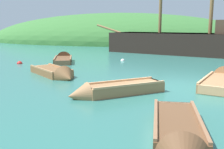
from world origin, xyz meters
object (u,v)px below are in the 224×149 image
rowboat_near_dock (56,74)px  rowboat_center (223,82)px  buoy_white (123,61)px  buoy_orange (215,77)px  rowboat_far (113,91)px  buoy_red (20,64)px  rowboat_portside (178,137)px  sailing_ship (187,46)px  rowboat_outer_left (63,60)px

rowboat_near_dock → rowboat_center: bearing=39.0°
buoy_white → buoy_orange: bearing=-42.5°
rowboat_far → buoy_red: bearing=-77.6°
rowboat_center → buoy_white: rowboat_center is taller
rowboat_far → rowboat_center: rowboat_center is taller
rowboat_portside → rowboat_center: size_ratio=0.91×
rowboat_far → buoy_red: (-7.68, 6.43, -0.14)m
sailing_ship → rowboat_outer_left: (-8.66, -6.99, -0.57)m
rowboat_far → rowboat_near_dock: size_ratio=1.02×
sailing_ship → buoy_white: (-4.69, -5.75, -0.67)m
sailing_ship → rowboat_far: size_ratio=4.61×
rowboat_outer_left → buoy_orange: (9.45, -3.78, -0.11)m
sailing_ship → rowboat_near_dock: 14.00m
rowboat_near_dock → buoy_orange: 7.83m
sailing_ship → rowboat_near_dock: bearing=79.8°
rowboat_outer_left → buoy_red: (-2.39, -1.64, -0.11)m
buoy_white → rowboat_far: bearing=-81.9°
rowboat_portside → buoy_red: size_ratio=10.04×
sailing_ship → buoy_white: bearing=70.2°
rowboat_portside → rowboat_outer_left: bearing=-150.3°
rowboat_outer_left → buoy_orange: bearing=-131.7°
rowboat_portside → rowboat_center: 6.62m
buoy_white → buoy_red: bearing=-155.7°
rowboat_far → buoy_orange: size_ratio=8.17×
buoy_red → rowboat_outer_left: bearing=34.5°
rowboat_far → rowboat_outer_left: bearing=-94.4°
rowboat_outer_left → rowboat_center: size_ratio=0.88×
sailing_ship → rowboat_portside: bearing=105.9°
rowboat_center → buoy_white: bearing=57.7°
rowboat_near_dock → buoy_orange: rowboat_near_dock is taller
sailing_ship → rowboat_center: size_ratio=4.03×
rowboat_far → rowboat_near_dock: 4.57m
rowboat_near_dock → buoy_red: (-4.14, 3.54, -0.11)m
rowboat_near_dock → buoy_white: (2.22, 6.42, -0.11)m
buoy_white → buoy_red: (-6.36, -2.88, 0.00)m
rowboat_far → rowboat_portside: size_ratio=0.97×
rowboat_center → rowboat_outer_left: bearing=78.3°
rowboat_center → buoy_orange: bearing=19.6°
rowboat_portside → buoy_orange: rowboat_portside is taller
sailing_ship → rowboat_portside: 18.78m
rowboat_center → rowboat_near_dock: bearing=106.2°
sailing_ship → buoy_orange: 10.82m
sailing_ship → buoy_orange: sailing_ship is taller
rowboat_center → buoy_red: 12.48m
rowboat_outer_left → rowboat_near_dock: 5.47m
sailing_ship → rowboat_center: (0.84, -12.42, -0.56)m
rowboat_near_dock → rowboat_center: (7.74, -0.25, 0.01)m
rowboat_near_dock → rowboat_portside: size_ratio=0.95×
rowboat_outer_left → rowboat_center: bearing=-139.7°
rowboat_far → buoy_white: size_ratio=11.64×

